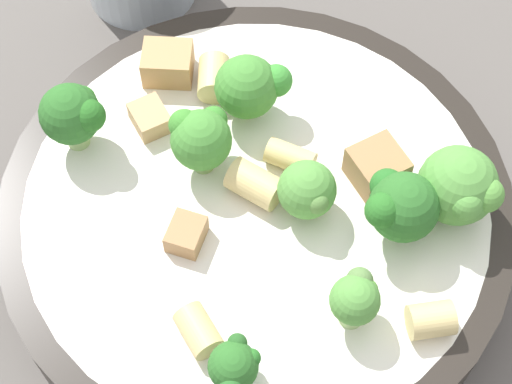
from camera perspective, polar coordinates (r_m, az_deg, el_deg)
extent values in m
plane|color=#5B5651|center=(0.46, 0.00, -3.13)|extent=(2.00, 2.00, 0.00)
cylinder|color=#28231E|center=(0.44, 0.00, -1.95)|extent=(0.26, 0.26, 0.04)
cylinder|color=white|center=(0.43, 0.00, -0.87)|extent=(0.23, 0.23, 0.01)
torus|color=#28231E|center=(0.43, 0.00, -0.81)|extent=(0.26, 0.26, 0.00)
cylinder|color=#84AD60|center=(0.43, -3.55, 2.27)|extent=(0.01, 0.01, 0.01)
sphere|color=#478E38|center=(0.42, -3.68, 3.48)|extent=(0.03, 0.03, 0.03)
sphere|color=#408D31|center=(0.42, -4.81, 4.49)|extent=(0.02, 0.02, 0.02)
sphere|color=#3D8730|center=(0.43, -2.84, 4.82)|extent=(0.01, 0.01, 0.01)
cylinder|color=#93B766|center=(0.45, -0.06, 5.79)|extent=(0.01, 0.01, 0.01)
sphere|color=#478E38|center=(0.44, -0.06, 7.07)|extent=(0.03, 0.03, 0.03)
sphere|color=green|center=(0.44, 1.35, 7.44)|extent=(0.02, 0.02, 0.02)
sphere|color=#428933|center=(0.44, -0.22, 8.28)|extent=(0.01, 0.01, 0.01)
cylinder|color=#9EC175|center=(0.45, -11.88, 3.81)|extent=(0.01, 0.01, 0.01)
sphere|color=#2D6B28|center=(0.44, -12.29, 5.10)|extent=(0.03, 0.03, 0.03)
sphere|color=#286922|center=(0.43, -11.07, 5.01)|extent=(0.02, 0.02, 0.02)
sphere|color=#2B7023|center=(0.44, -11.54, 6.03)|extent=(0.01, 0.01, 0.01)
cylinder|color=#93B766|center=(0.43, 12.83, -0.74)|extent=(0.01, 0.01, 0.01)
sphere|color=#569942|center=(0.42, 13.29, 0.43)|extent=(0.04, 0.04, 0.04)
sphere|color=#5A9F45|center=(0.41, 13.77, -0.71)|extent=(0.02, 0.02, 0.02)
sphere|color=#589C40|center=(0.41, 15.06, -0.16)|extent=(0.02, 0.02, 0.02)
cylinder|color=#9EC175|center=(0.40, 6.40, -7.98)|extent=(0.01, 0.01, 0.01)
sphere|color=#569942|center=(0.38, 6.61, -7.17)|extent=(0.02, 0.02, 0.02)
sphere|color=#5A8345|center=(0.38, 6.92, -5.90)|extent=(0.01, 0.01, 0.01)
sphere|color=#589D3A|center=(0.39, 7.31, -6.53)|extent=(0.01, 0.01, 0.01)
sphere|color=#4F8B42|center=(0.38, 7.13, -7.88)|extent=(0.01, 0.01, 0.01)
cylinder|color=#84AD60|center=(0.42, 9.48, -2.16)|extent=(0.01, 0.01, 0.01)
sphere|color=#2D6B28|center=(0.40, 9.83, -1.00)|extent=(0.03, 0.03, 0.03)
sphere|color=#2A6E25|center=(0.39, 8.42, -1.23)|extent=(0.02, 0.02, 0.02)
sphere|color=#286D26|center=(0.41, 8.73, 0.42)|extent=(0.02, 0.02, 0.02)
cylinder|color=#84AD60|center=(0.42, 3.32, -0.79)|extent=(0.01, 0.01, 0.01)
sphere|color=#569942|center=(0.41, 3.41, 0.15)|extent=(0.03, 0.03, 0.03)
sphere|color=#4D9144|center=(0.41, 3.63, 1.38)|extent=(0.01, 0.01, 0.01)
sphere|color=#588940|center=(0.40, 4.10, -0.71)|extent=(0.01, 0.01, 0.01)
cylinder|color=#93B766|center=(0.39, -1.49, -12.09)|extent=(0.01, 0.01, 0.01)
sphere|color=#2D6B28|center=(0.38, -1.53, -11.54)|extent=(0.02, 0.02, 0.02)
sphere|color=#275C25|center=(0.38, -1.26, -10.05)|extent=(0.01, 0.01, 0.01)
sphere|color=#296F26|center=(0.37, -0.31, -11.01)|extent=(0.01, 0.01, 0.01)
cylinder|color=#E0C67F|center=(0.46, -2.83, 7.63)|extent=(0.02, 0.02, 0.02)
cylinder|color=#E0C67F|center=(0.43, 2.30, 2.33)|extent=(0.03, 0.02, 0.01)
cylinder|color=#E0C67F|center=(0.39, -3.86, -9.21)|extent=(0.02, 0.03, 0.01)
cylinder|color=#E0C67F|center=(0.42, -0.35, 0.52)|extent=(0.03, 0.03, 0.02)
cylinder|color=#E0C67F|center=(0.40, 11.58, -8.35)|extent=(0.02, 0.02, 0.02)
cube|color=#A87A4C|center=(0.41, -4.67, -2.82)|extent=(0.02, 0.02, 0.01)
cube|color=#A87A4C|center=(0.43, 8.06, 1.64)|extent=(0.03, 0.03, 0.02)
cube|color=tan|center=(0.45, -7.08, 4.92)|extent=(0.02, 0.03, 0.01)
cube|color=tan|center=(0.47, -5.90, 8.53)|extent=(0.03, 0.03, 0.02)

